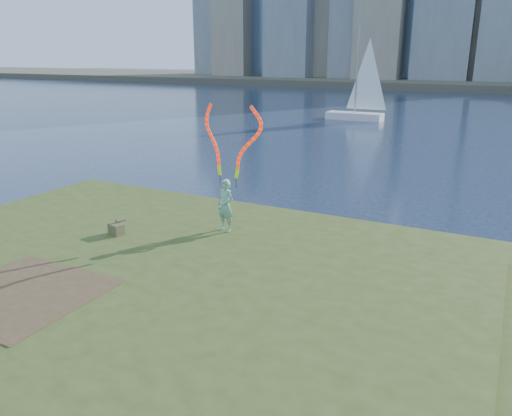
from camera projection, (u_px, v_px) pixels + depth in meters
The scene contains 7 objects.
ground at pixel (193, 289), 12.63m from camera, with size 320.00×320.00×0.00m, color #19263F.
grassy_knoll at pixel (131, 318), 10.59m from camera, with size 20.00×18.00×0.80m.
dirt_patch at pixel (21, 293), 10.65m from camera, with size 3.20×3.00×0.02m, color #47331E.
far_shore at pixel (482, 83), 92.98m from camera, with size 320.00×40.00×1.20m, color #494435.
woman_with_ribbons at pixel (226, 183), 14.03m from camera, with size 1.98×0.53×3.92m.
canvas_bag at pixel (117, 228), 14.12m from camera, with size 0.49×0.55×0.41m.
sailboat at pixel (358, 104), 44.56m from camera, with size 5.34×1.71×8.09m.
Camera 1 is at (6.71, -9.43, 5.69)m, focal length 35.00 mm.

